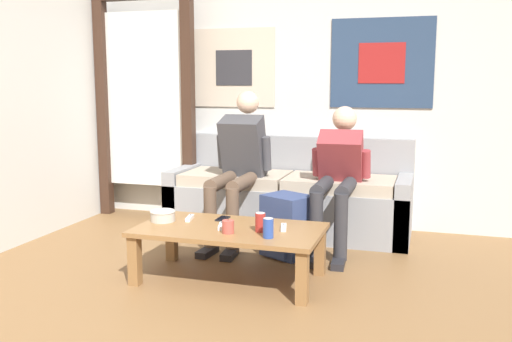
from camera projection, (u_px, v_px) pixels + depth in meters
name	position (u px, v px, depth m)	size (l,w,h in m)	color
wall_back	(309.00, 84.00, 5.14)	(10.00, 0.07, 2.55)	silver
door_frame	(145.00, 93.00, 5.39)	(1.00, 0.10, 2.15)	#382319
couch	(289.00, 199.00, 4.97)	(2.07, 0.73, 0.81)	gray
coffee_table	(230.00, 235.00, 3.75)	(1.22, 0.66, 0.36)	olive
person_seated_adult	(239.00, 161.00, 4.65)	(0.47, 0.94, 1.22)	brown
person_seated_teen	(338.00, 171.00, 4.43)	(0.47, 0.97, 1.11)	#2D2D33
backpack	(286.00, 227.00, 4.28)	(0.42, 0.40, 0.47)	navy
ceramic_bowl	(163.00, 215.00, 3.91)	(0.18, 0.18, 0.07)	#B7B2A8
pillar_candle	(228.00, 227.00, 3.60)	(0.08, 0.08, 0.09)	#B24C42
drink_can_blue	(268.00, 228.00, 3.49)	(0.07, 0.07, 0.12)	#28479E
drink_can_red	(260.00, 222.00, 3.63)	(0.07, 0.07, 0.12)	maroon
game_controller_near_left	(284.00, 227.00, 3.70)	(0.07, 0.15, 0.03)	white
game_controller_near_right	(221.00, 226.00, 3.73)	(0.07, 0.15, 0.03)	white
game_controller_far_center	(190.00, 218.00, 3.95)	(0.06, 0.15, 0.03)	white
cell_phone	(223.00, 219.00, 3.96)	(0.07, 0.14, 0.01)	black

